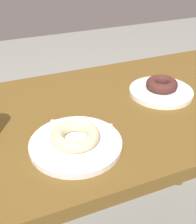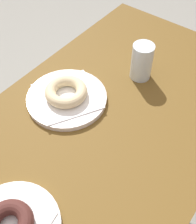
# 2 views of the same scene
# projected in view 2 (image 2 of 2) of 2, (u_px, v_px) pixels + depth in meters

# --- Properties ---
(table) EXTENTS (1.27, 0.61, 0.71)m
(table) POSITION_uv_depth(u_px,v_px,m) (81.00, 167.00, 0.81)
(table) COLOR brown
(table) RESTS_ON ground_plane
(donut_chocolate_ring) EXTENTS (0.10, 0.10, 0.03)m
(donut_chocolate_ring) POSITION_uv_depth(u_px,v_px,m) (9.00, 224.00, 0.58)
(donut_chocolate_ring) COLOR #48231F
(donut_chocolate_ring) RESTS_ON napkin_chocolate_ring
(plate_sugar_ring) EXTENTS (0.23, 0.23, 0.02)m
(plate_sugar_ring) POSITION_uv_depth(u_px,v_px,m) (67.00, 98.00, 0.83)
(plate_sugar_ring) COLOR white
(plate_sugar_ring) RESTS_ON table
(napkin_sugar_ring) EXTENTS (0.23, 0.23, 0.00)m
(napkin_sugar_ring) POSITION_uv_depth(u_px,v_px,m) (67.00, 96.00, 0.83)
(napkin_sugar_ring) COLOR white
(napkin_sugar_ring) RESTS_ON plate_sugar_ring
(donut_sugar_ring) EXTENTS (0.12, 0.12, 0.03)m
(donut_sugar_ring) POSITION_uv_depth(u_px,v_px,m) (66.00, 92.00, 0.81)
(donut_sugar_ring) COLOR beige
(donut_sugar_ring) RESTS_ON napkin_sugar_ring
(water_glass) EXTENTS (0.06, 0.06, 0.11)m
(water_glass) POSITION_uv_depth(u_px,v_px,m) (142.00, 62.00, 0.86)
(water_glass) COLOR silver
(water_glass) RESTS_ON table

